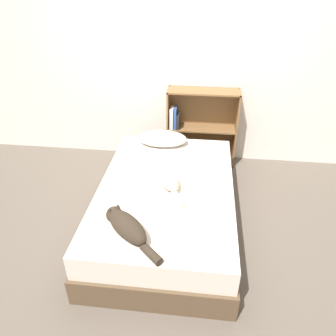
{
  "coord_description": "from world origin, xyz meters",
  "views": [
    {
      "loc": [
        0.3,
        -2.45,
        2.26
      ],
      "look_at": [
        0.0,
        0.15,
        0.58
      ],
      "focal_mm": 35.0,
      "sensor_mm": 36.0,
      "label": 1
    }
  ],
  "objects_px": {
    "pillow": "(162,138)",
    "bed": "(166,206)",
    "bookshelf": "(199,126)",
    "cat_light": "(165,176)",
    "cat_dark": "(126,226)"
  },
  "relations": [
    {
      "from": "cat_dark",
      "to": "bookshelf",
      "type": "xyz_separation_m",
      "value": [
        0.49,
        1.96,
        -0.06
      ]
    },
    {
      "from": "pillow",
      "to": "bookshelf",
      "type": "height_order",
      "value": "bookshelf"
    },
    {
      "from": "bed",
      "to": "pillow",
      "type": "distance_m",
      "value": 0.87
    },
    {
      "from": "bed",
      "to": "cat_dark",
      "type": "relative_size",
      "value": 3.78
    },
    {
      "from": "bed",
      "to": "cat_light",
      "type": "height_order",
      "value": "cat_light"
    },
    {
      "from": "bed",
      "to": "cat_light",
      "type": "relative_size",
      "value": 3.29
    },
    {
      "from": "pillow",
      "to": "bed",
      "type": "bearing_deg",
      "value": -79.89
    },
    {
      "from": "bed",
      "to": "cat_light",
      "type": "distance_m",
      "value": 0.32
    },
    {
      "from": "pillow",
      "to": "cat_dark",
      "type": "relative_size",
      "value": 1.06
    },
    {
      "from": "cat_light",
      "to": "bookshelf",
      "type": "height_order",
      "value": "bookshelf"
    },
    {
      "from": "bed",
      "to": "bookshelf",
      "type": "bearing_deg",
      "value": 78.63
    },
    {
      "from": "cat_light",
      "to": "cat_dark",
      "type": "bearing_deg",
      "value": 135.95
    },
    {
      "from": "pillow",
      "to": "bookshelf",
      "type": "distance_m",
      "value": 0.65
    },
    {
      "from": "bookshelf",
      "to": "pillow",
      "type": "bearing_deg",
      "value": -128.49
    },
    {
      "from": "cat_light",
      "to": "bookshelf",
      "type": "relative_size",
      "value": 0.62
    }
  ]
}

